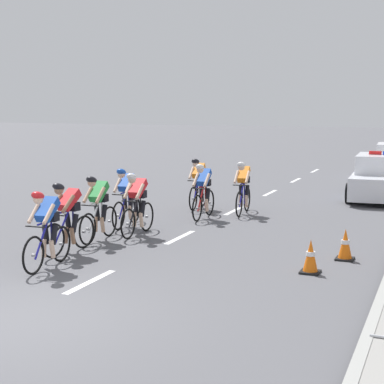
{
  "coord_description": "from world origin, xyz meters",
  "views": [
    {
      "loc": [
        5.73,
        -7.08,
        3.12
      ],
      "look_at": [
        0.3,
        6.08,
        1.1
      ],
      "focal_mm": 57.91,
      "sensor_mm": 36.0,
      "label": 1
    }
  ],
  "objects_px": {
    "cyclist_second": "(68,217)",
    "police_car_nearest": "(381,178)",
    "cyclist_third": "(98,207)",
    "traffic_cone_mid": "(311,257)",
    "cyclist_eighth": "(243,187)",
    "cyclist_fifth": "(126,196)",
    "cyclist_lead": "(47,228)",
    "cyclist_seventh": "(198,183)",
    "traffic_cone_near": "(345,245)",
    "cyclist_fourth": "(137,203)",
    "cyclist_sixth": "(203,190)"
  },
  "relations": [
    {
      "from": "cyclist_second",
      "to": "police_car_nearest",
      "type": "height_order",
      "value": "police_car_nearest"
    },
    {
      "from": "cyclist_third",
      "to": "traffic_cone_mid",
      "type": "height_order",
      "value": "cyclist_third"
    },
    {
      "from": "cyclist_eighth",
      "to": "traffic_cone_mid",
      "type": "bearing_deg",
      "value": -60.78
    },
    {
      "from": "cyclist_fifth",
      "to": "police_car_nearest",
      "type": "relative_size",
      "value": 0.38
    },
    {
      "from": "cyclist_eighth",
      "to": "traffic_cone_mid",
      "type": "distance_m",
      "value": 6.32
    },
    {
      "from": "cyclist_fifth",
      "to": "cyclist_lead",
      "type": "bearing_deg",
      "value": -82.51
    },
    {
      "from": "police_car_nearest",
      "to": "cyclist_lead",
      "type": "bearing_deg",
      "value": -113.33
    },
    {
      "from": "cyclist_third",
      "to": "police_car_nearest",
      "type": "height_order",
      "value": "police_car_nearest"
    },
    {
      "from": "cyclist_lead",
      "to": "cyclist_third",
      "type": "relative_size",
      "value": 1.0
    },
    {
      "from": "cyclist_seventh",
      "to": "traffic_cone_near",
      "type": "distance_m",
      "value": 6.93
    },
    {
      "from": "cyclist_fifth",
      "to": "police_car_nearest",
      "type": "xyz_separation_m",
      "value": [
        5.57,
        7.45,
        -0.11
      ]
    },
    {
      "from": "cyclist_fourth",
      "to": "cyclist_seventh",
      "type": "relative_size",
      "value": 1.0
    },
    {
      "from": "cyclist_fourth",
      "to": "cyclist_eighth",
      "type": "distance_m",
      "value": 4.01
    },
    {
      "from": "traffic_cone_near",
      "to": "cyclist_lead",
      "type": "bearing_deg",
      "value": -151.39
    },
    {
      "from": "cyclist_third",
      "to": "cyclist_fifth",
      "type": "xyz_separation_m",
      "value": [
        -0.2,
        1.71,
        0.0
      ]
    },
    {
      "from": "cyclist_eighth",
      "to": "traffic_cone_mid",
      "type": "height_order",
      "value": "cyclist_eighth"
    },
    {
      "from": "cyclist_sixth",
      "to": "police_car_nearest",
      "type": "relative_size",
      "value": 0.39
    },
    {
      "from": "cyclist_fourth",
      "to": "cyclist_sixth",
      "type": "height_order",
      "value": "same"
    },
    {
      "from": "traffic_cone_near",
      "to": "cyclist_second",
      "type": "bearing_deg",
      "value": -163.28
    },
    {
      "from": "cyclist_fifth",
      "to": "cyclist_sixth",
      "type": "xyz_separation_m",
      "value": [
        1.41,
        1.82,
        0.0
      ]
    },
    {
      "from": "cyclist_seventh",
      "to": "traffic_cone_mid",
      "type": "bearing_deg",
      "value": -52.03
    },
    {
      "from": "cyclist_sixth",
      "to": "traffic_cone_mid",
      "type": "xyz_separation_m",
      "value": [
        3.88,
        -4.43,
        -0.48
      ]
    },
    {
      "from": "police_car_nearest",
      "to": "traffic_cone_near",
      "type": "distance_m",
      "value": 8.82
    },
    {
      "from": "cyclist_lead",
      "to": "police_car_nearest",
      "type": "relative_size",
      "value": 0.38
    },
    {
      "from": "cyclist_second",
      "to": "traffic_cone_near",
      "type": "relative_size",
      "value": 2.69
    },
    {
      "from": "traffic_cone_near",
      "to": "traffic_cone_mid",
      "type": "bearing_deg",
      "value": -109.49
    },
    {
      "from": "cyclist_second",
      "to": "cyclist_third",
      "type": "bearing_deg",
      "value": 91.78
    },
    {
      "from": "cyclist_fifth",
      "to": "traffic_cone_mid",
      "type": "bearing_deg",
      "value": -26.24
    },
    {
      "from": "cyclist_lead",
      "to": "cyclist_third",
      "type": "distance_m",
      "value": 2.49
    },
    {
      "from": "cyclist_fourth",
      "to": "cyclist_sixth",
      "type": "bearing_deg",
      "value": 76.03
    },
    {
      "from": "cyclist_second",
      "to": "traffic_cone_mid",
      "type": "xyz_separation_m",
      "value": [
        5.05,
        0.39,
        -0.48
      ]
    },
    {
      "from": "traffic_cone_mid",
      "to": "cyclist_second",
      "type": "bearing_deg",
      "value": -175.54
    },
    {
      "from": "cyclist_fourth",
      "to": "police_car_nearest",
      "type": "bearing_deg",
      "value": 59.83
    },
    {
      "from": "cyclist_second",
      "to": "cyclist_fifth",
      "type": "relative_size",
      "value": 1.0
    },
    {
      "from": "cyclist_eighth",
      "to": "cyclist_seventh",
      "type": "bearing_deg",
      "value": 164.22
    },
    {
      "from": "cyclist_fifth",
      "to": "cyclist_second",
      "type": "bearing_deg",
      "value": -85.43
    },
    {
      "from": "cyclist_fifth",
      "to": "cyclist_fourth",
      "type": "bearing_deg",
      "value": -47.95
    },
    {
      "from": "cyclist_fourth",
      "to": "police_car_nearest",
      "type": "distance_m",
      "value": 9.59
    },
    {
      "from": "cyclist_sixth",
      "to": "traffic_cone_near",
      "type": "xyz_separation_m",
      "value": [
        4.33,
        -3.17,
        -0.48
      ]
    },
    {
      "from": "cyclist_fifth",
      "to": "cyclist_eighth",
      "type": "distance_m",
      "value": 3.65
    },
    {
      "from": "cyclist_third",
      "to": "cyclist_seventh",
      "type": "relative_size",
      "value": 1.0
    },
    {
      "from": "cyclist_sixth",
      "to": "cyclist_fifth",
      "type": "bearing_deg",
      "value": -127.76
    },
    {
      "from": "cyclist_second",
      "to": "cyclist_sixth",
      "type": "relative_size",
      "value": 1.0
    },
    {
      "from": "cyclist_lead",
      "to": "cyclist_eighth",
      "type": "bearing_deg",
      "value": 76.77
    },
    {
      "from": "cyclist_sixth",
      "to": "cyclist_seventh",
      "type": "xyz_separation_m",
      "value": [
        -0.76,
        1.51,
        0.0
      ]
    },
    {
      "from": "cyclist_fifth",
      "to": "cyclist_eighth",
      "type": "xyz_separation_m",
      "value": [
        2.21,
        2.9,
        0.0
      ]
    },
    {
      "from": "cyclist_sixth",
      "to": "cyclist_seventh",
      "type": "height_order",
      "value": "same"
    },
    {
      "from": "cyclist_lead",
      "to": "cyclist_eighth",
      "type": "height_order",
      "value": "same"
    },
    {
      "from": "cyclist_fifth",
      "to": "cyclist_sixth",
      "type": "height_order",
      "value": "same"
    },
    {
      "from": "cyclist_fifth",
      "to": "cyclist_seventh",
      "type": "height_order",
      "value": "same"
    }
  ]
}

